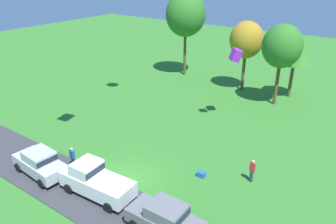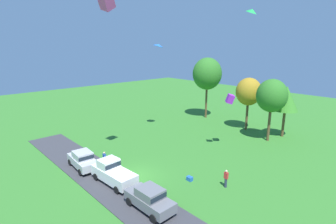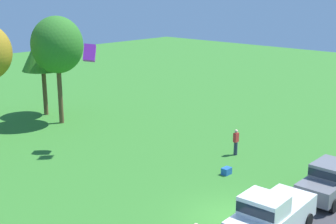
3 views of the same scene
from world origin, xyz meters
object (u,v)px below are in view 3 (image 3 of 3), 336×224
(car_pickup_near_entrance, at_px, (270,215))
(cooler_box, at_px, (226,171))
(tree_center_back, at_px, (42,50))
(kite_box_trailing_tail, at_px, (90,53))
(car_sedan_mid_row, at_px, (331,179))
(person_beside_suv, at_px, (236,142))
(tree_left_of_center, at_px, (57,45))

(car_pickup_near_entrance, distance_m, cooler_box, 7.33)
(tree_center_back, height_order, kite_box_trailing_tail, tree_center_back)
(car_pickup_near_entrance, height_order, kite_box_trailing_tail, kite_box_trailing_tail)
(car_sedan_mid_row, xyz_separation_m, person_beside_suv, (2.04, 7.24, -0.16))
(tree_left_of_center, bearing_deg, cooler_box, -89.14)
(person_beside_suv, bearing_deg, tree_center_back, 98.72)
(tree_left_of_center, height_order, kite_box_trailing_tail, tree_left_of_center)
(person_beside_suv, bearing_deg, tree_left_of_center, 102.83)
(person_beside_suv, relative_size, kite_box_trailing_tail, 1.65)
(person_beside_suv, xyz_separation_m, tree_left_of_center, (-3.30, 14.50, 5.33))
(person_beside_suv, bearing_deg, cooler_box, -153.73)
(person_beside_suv, relative_size, tree_center_back, 0.24)
(tree_center_back, bearing_deg, car_pickup_near_entrance, -101.44)
(kite_box_trailing_tail, bearing_deg, car_sedan_mid_row, -77.85)
(tree_center_back, bearing_deg, kite_box_trailing_tail, -104.99)
(car_pickup_near_entrance, height_order, tree_center_back, tree_center_back)
(tree_left_of_center, bearing_deg, tree_center_back, 79.16)
(car_pickup_near_entrance, relative_size, cooler_box, 9.10)
(car_sedan_mid_row, bearing_deg, tree_center_back, 91.52)
(car_sedan_mid_row, distance_m, tree_center_back, 25.26)
(kite_box_trailing_tail, bearing_deg, car_pickup_near_entrance, -99.09)
(cooler_box, bearing_deg, kite_box_trailing_tail, 103.38)
(car_pickup_near_entrance, xyz_separation_m, tree_left_of_center, (4.41, 21.60, 5.10))
(car_pickup_near_entrance, height_order, person_beside_suv, car_pickup_near_entrance)
(cooler_box, bearing_deg, person_beside_suv, 26.27)
(tree_center_back, distance_m, kite_box_trailing_tail, 10.10)
(car_pickup_near_entrance, relative_size, tree_left_of_center, 0.60)
(cooler_box, bearing_deg, car_pickup_near_entrance, -129.71)
(car_sedan_mid_row, relative_size, tree_center_back, 0.61)
(person_beside_suv, bearing_deg, car_sedan_mid_row, -105.76)
(tree_left_of_center, xyz_separation_m, kite_box_trailing_tail, (-2.00, -6.58, 0.20))
(car_sedan_mid_row, xyz_separation_m, kite_box_trailing_tail, (-3.26, 15.15, 5.36))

